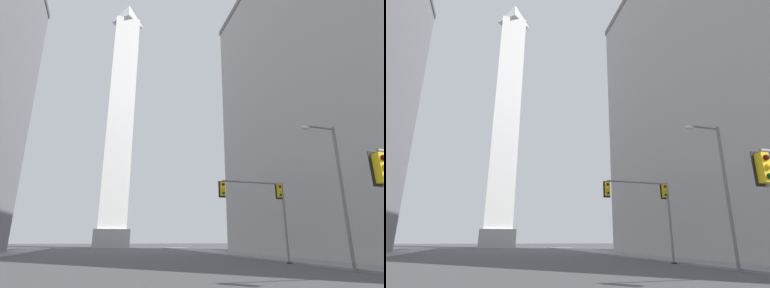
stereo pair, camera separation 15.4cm
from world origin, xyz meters
TOP-DOWN VIEW (x-y plane):
  - sidewalk_right at (14.80, 29.02)m, footprint 5.00×96.73m
  - obelisk at (0.00, 80.61)m, footprint 8.66×8.66m
  - traffic_light_mid_right at (10.17, 22.17)m, footprint 5.94×0.51m
  - street_lamp at (11.66, 15.41)m, footprint 2.62×0.36m

SIDE VIEW (x-z plane):
  - sidewalk_right at x=14.80m, z-range 0.00..0.15m
  - traffic_light_mid_right at x=10.17m, z-range 1.73..8.19m
  - street_lamp at x=11.66m, z-range 0.93..9.99m
  - obelisk at x=0.00m, z-range -1.13..72.92m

